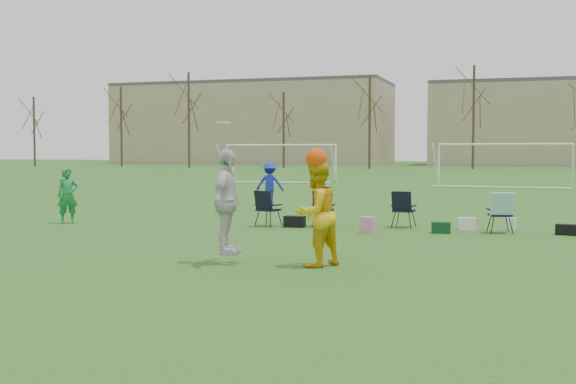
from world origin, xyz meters
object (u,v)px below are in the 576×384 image
at_px(fielder_blue, 270,184).
at_px(goal_left, 280,152).
at_px(center_contest, 276,207).
at_px(fielder_green_near, 68,196).
at_px(goal_mid, 504,153).

distance_m(fielder_blue, goal_left, 20.22).
bearing_deg(center_contest, fielder_green_near, 146.62).
height_order(fielder_blue, center_contest, center_contest).
height_order(center_contest, goal_left, center_contest).
xyz_separation_m(fielder_blue, goal_left, (-5.98, 19.28, 1.12)).
relative_size(center_contest, goal_mid, 0.35).
bearing_deg(goal_mid, fielder_green_near, -109.89).
distance_m(fielder_green_near, center_contest, 9.50).
xyz_separation_m(center_contest, goal_mid, (3.28, 30.54, 0.88)).
bearing_deg(fielder_green_near, goal_mid, 24.60).
height_order(center_contest, goal_mid, center_contest).
distance_m(fielder_green_near, fielder_blue, 8.65).
distance_m(fielder_green_near, goal_mid, 27.71).
height_order(fielder_blue, goal_mid, goal_mid).
height_order(fielder_green_near, goal_left, goal_left).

